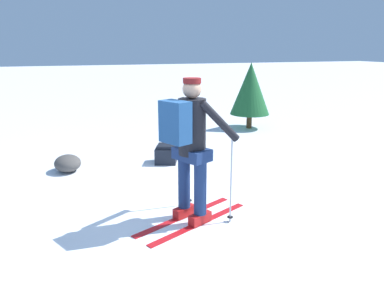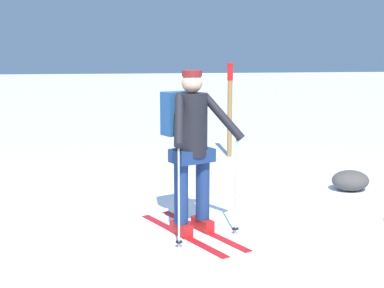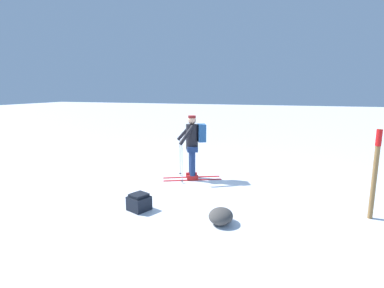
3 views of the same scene
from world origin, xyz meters
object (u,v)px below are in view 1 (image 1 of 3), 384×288
(dropped_backpack, at_px, (166,154))
(rock_boulder, at_px, (68,163))
(skier, at_px, (190,141))
(pine_tree, at_px, (250,89))

(dropped_backpack, bearing_deg, rock_boulder, 87.21)
(skier, relative_size, pine_tree, 1.03)
(rock_boulder, xyz_separation_m, pine_tree, (2.11, -4.59, 0.88))
(pine_tree, bearing_deg, dropped_backpack, 127.39)
(rock_boulder, distance_m, pine_tree, 5.12)
(skier, distance_m, pine_tree, 5.61)
(dropped_backpack, relative_size, pine_tree, 0.29)
(dropped_backpack, distance_m, rock_boulder, 1.72)
(pine_tree, bearing_deg, skier, 144.83)
(skier, height_order, pine_tree, skier)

